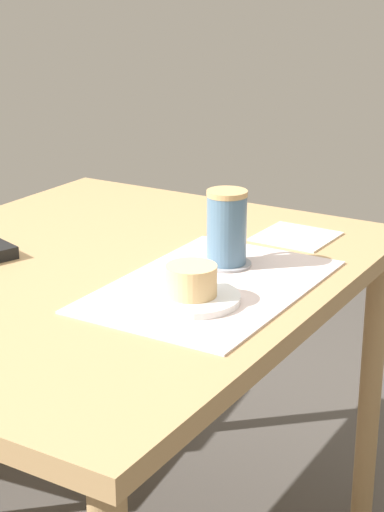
{
  "coord_description": "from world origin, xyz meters",
  "views": [
    {
      "loc": [
        -1.2,
        -0.93,
        1.28
      ],
      "look_at": [
        0.02,
        -0.2,
        0.8
      ],
      "focal_mm": 60.0,
      "sensor_mm": 36.0,
      "label": 1
    }
  ],
  "objects": [
    {
      "name": "pastry",
      "position": [
        -0.07,
        -0.25,
        0.79
      ],
      "size": [
        0.09,
        0.09,
        0.05
      ],
      "primitive_type": "cylinder",
      "color": "#E5BC7F",
      "rests_on": "pastry_plate"
    },
    {
      "name": "paper_napkin",
      "position": [
        0.36,
        -0.25,
        0.75
      ],
      "size": [
        0.15,
        0.15,
        0.0
      ],
      "primitive_type": "cube",
      "rotation": [
        0.0,
        0.0,
        -0.03
      ],
      "color": "silver",
      "rests_on": "dining_table"
    },
    {
      "name": "placemat",
      "position": [
        0.02,
        -0.24,
        0.75
      ],
      "size": [
        0.47,
        0.31,
        0.0
      ],
      "primitive_type": "cube",
      "color": "silver",
      "rests_on": "dining_table"
    },
    {
      "name": "pastry_plate",
      "position": [
        -0.07,
        -0.25,
        0.76
      ],
      "size": [
        0.16,
        0.16,
        0.01
      ],
      "primitive_type": "cylinder",
      "color": "white",
      "rests_on": "placemat"
    },
    {
      "name": "coffee_coaster",
      "position": [
        0.12,
        -0.22,
        0.75
      ],
      "size": [
        0.09,
        0.09,
        0.0
      ],
      "primitive_type": "cylinder",
      "color": "#99999E",
      "rests_on": "placemat"
    },
    {
      "name": "coffee_mug",
      "position": [
        0.13,
        -0.22,
        0.82
      ],
      "size": [
        0.11,
        0.08,
        0.14
      ],
      "color": "slate",
      "rests_on": "coffee_coaster"
    },
    {
      "name": "dining_table",
      "position": [
        0.0,
        0.0,
        0.67
      ],
      "size": [
        1.09,
        0.89,
        0.75
      ],
      "color": "tan",
      "rests_on": "ground_plane"
    }
  ]
}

